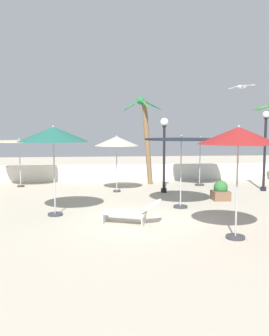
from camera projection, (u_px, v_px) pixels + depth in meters
name	position (u px, v px, depth m)	size (l,w,h in m)	color
ground_plane	(144.00, 219.00, 12.19)	(56.00, 56.00, 0.00)	#B2A893
boundary_wall	(124.00, 173.00, 21.26)	(25.20, 0.30, 0.95)	silver
patio_umbrella_0	(53.00, 135.00, 12.45)	(2.47, 2.47, 3.15)	#333338
patio_umbrella_1	(117.00, 141.00, 17.28)	(2.11, 2.11, 2.73)	#333338
patio_umbrella_2	(19.00, 143.00, 18.80)	(2.88, 2.88, 2.56)	#333338
patio_umbrella_3	(200.00, 141.00, 19.27)	(2.90, 2.90, 2.65)	#333338
patio_umbrella_4	(238.00, 137.00, 9.77)	(2.22, 2.22, 3.14)	#333338
patio_umbrella_5	(181.00, 143.00, 13.75)	(2.78, 2.78, 2.81)	#333338
palm_tree_0	(145.00, 130.00, 19.75)	(2.15, 2.30, 4.79)	brown
lamp_post_1	(265.00, 144.00, 17.60)	(0.34, 0.34, 3.90)	black
lamp_post_2	(164.00, 146.00, 17.14)	(0.38, 0.38, 3.56)	black
lounge_chair_0	(131.00, 212.00, 11.57)	(1.94, 1.18, 0.83)	#B7B7BC
seagull_0	(242.00, 87.00, 12.75)	(0.55, 1.17, 0.14)	white
planter	(221.00, 191.00, 15.48)	(0.70, 0.70, 0.85)	brown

